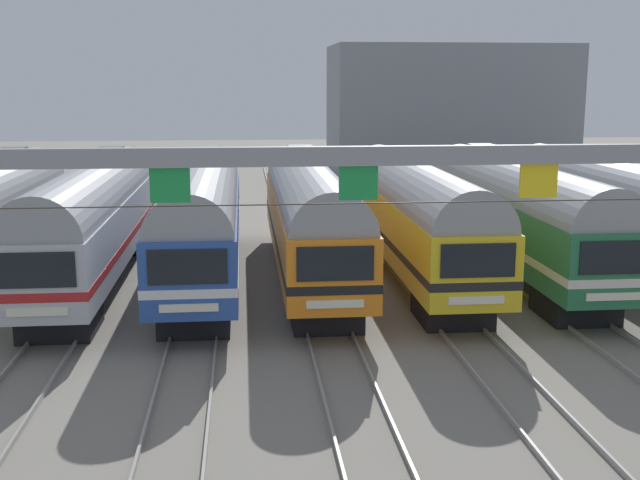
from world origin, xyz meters
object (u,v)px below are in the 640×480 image
(commuter_train_stainless, at_px, (93,217))
(commuter_train_yellow, at_px, (414,212))
(commuter_train_blue, at_px, (202,216))
(commuter_train_green, at_px, (516,211))
(catenary_gantry, at_px, (358,191))
(commuter_train_orange, at_px, (309,214))
(commuter_train_maroon, at_px, (615,209))

(commuter_train_stainless, distance_m, commuter_train_yellow, 12.82)
(commuter_train_stainless, relative_size, commuter_train_blue, 1.00)
(commuter_train_green, bearing_deg, catenary_gantry, -122.34)
(catenary_gantry, bearing_deg, commuter_train_orange, 90.00)
(commuter_train_orange, relative_size, commuter_train_yellow, 1.00)
(commuter_train_yellow, bearing_deg, commuter_train_blue, 179.97)
(commuter_train_blue, xyz_separation_m, commuter_train_maroon, (17.10, -0.00, -0.00))
(commuter_train_yellow, xyz_separation_m, catenary_gantry, (-4.27, -13.49, 2.77))
(commuter_train_maroon, relative_size, catenary_gantry, 0.58)
(commuter_train_blue, bearing_deg, catenary_gantry, -72.43)
(commuter_train_stainless, relative_size, commuter_train_yellow, 1.00)
(commuter_train_green, height_order, commuter_train_maroon, commuter_train_green)
(commuter_train_yellow, xyz_separation_m, commuter_train_green, (4.27, 0.00, 0.00))
(commuter_train_stainless, distance_m, commuter_train_maroon, 21.37)
(commuter_train_yellow, xyz_separation_m, commuter_train_maroon, (8.55, 0.00, 0.00))
(commuter_train_maroon, height_order, catenary_gantry, catenary_gantry)
(commuter_train_stainless, xyz_separation_m, catenary_gantry, (8.55, -13.50, 2.76))
(commuter_train_orange, relative_size, commuter_train_maroon, 1.00)
(commuter_train_green, xyz_separation_m, catenary_gantry, (-8.55, -13.50, 2.76))
(commuter_train_orange, distance_m, catenary_gantry, 13.78)
(commuter_train_stainless, bearing_deg, commuter_train_green, 0.00)
(commuter_train_orange, distance_m, commuter_train_maroon, 12.82)
(commuter_train_stainless, xyz_separation_m, commuter_train_maroon, (21.37, -0.00, -0.00))
(commuter_train_maroon, bearing_deg, commuter_train_orange, 179.98)
(commuter_train_orange, xyz_separation_m, commuter_train_green, (8.55, 0.00, 0.00))
(commuter_train_green, bearing_deg, commuter_train_yellow, -179.94)
(commuter_train_stainless, height_order, commuter_train_orange, same)
(commuter_train_stainless, bearing_deg, commuter_train_maroon, -0.01)
(commuter_train_maroon, bearing_deg, commuter_train_green, 179.94)
(commuter_train_blue, xyz_separation_m, commuter_train_green, (12.82, 0.00, 0.00))
(commuter_train_yellow, distance_m, catenary_gantry, 14.42)
(commuter_train_blue, xyz_separation_m, commuter_train_orange, (4.27, 0.00, 0.00))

